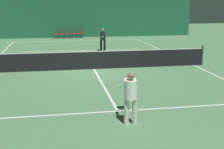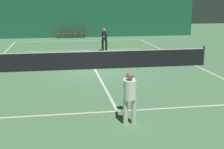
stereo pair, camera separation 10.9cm
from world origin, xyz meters
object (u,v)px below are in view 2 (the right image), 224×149
(courtside_chair_4, at_px, (83,33))
(tennis_ball, at_px, (120,87))
(courtside_chair_2, at_px, (71,33))
(courtside_chair_0, at_px, (59,33))
(player_far, at_px, (104,38))
(courtside_chair_1, at_px, (65,33))
(tennis_net, at_px, (95,59))
(courtside_chair_3, at_px, (77,33))
(player_near, at_px, (130,94))

(courtside_chair_4, distance_m, tennis_ball, 17.67)
(courtside_chair_2, bearing_deg, courtside_chair_0, -90.00)
(player_far, relative_size, courtside_chair_1, 1.88)
(tennis_net, distance_m, courtside_chair_2, 14.03)
(courtside_chair_2, xyz_separation_m, tennis_ball, (1.23, -17.67, -0.45))
(courtside_chair_3, bearing_deg, courtside_chair_0, -90.00)
(tennis_ball, bearing_deg, courtside_chair_4, 90.32)
(courtside_chair_0, bearing_deg, courtside_chair_3, 90.00)
(courtside_chair_2, relative_size, courtside_chair_3, 1.00)
(player_far, height_order, courtside_chair_2, player_far)
(player_far, xyz_separation_m, tennis_ball, (-0.71, -9.35, -0.89))
(player_near, bearing_deg, courtside_chair_0, 14.21)
(tennis_net, bearing_deg, courtside_chair_1, 94.86)
(courtside_chair_0, xyz_separation_m, courtside_chair_4, (2.27, 0.00, 0.00))
(courtside_chair_4, bearing_deg, tennis_net, -2.09)
(courtside_chair_1, relative_size, tennis_ball, 12.73)
(courtside_chair_1, xyz_separation_m, tennis_ball, (1.80, -17.67, -0.45))
(courtside_chair_2, xyz_separation_m, courtside_chair_4, (1.14, 0.00, 0.00))
(player_far, distance_m, tennis_ball, 9.42)
(courtside_chair_0, distance_m, tennis_ball, 17.83)
(courtside_chair_2, bearing_deg, courtside_chair_1, -90.00)
(tennis_net, xyz_separation_m, courtside_chair_4, (0.51, 14.02, -0.03))
(courtside_chair_0, height_order, courtside_chair_1, same)
(courtside_chair_2, xyz_separation_m, courtside_chair_3, (0.57, 0.00, 0.00))
(courtside_chair_1, relative_size, courtside_chair_2, 1.00)
(tennis_ball, bearing_deg, player_near, -96.80)
(tennis_net, bearing_deg, tennis_ball, -80.52)
(courtside_chair_4, height_order, tennis_ball, courtside_chair_4)
(courtside_chair_3, height_order, tennis_ball, courtside_chair_3)
(courtside_chair_2, bearing_deg, courtside_chair_4, 90.00)
(courtside_chair_3, height_order, courtside_chair_4, same)
(courtside_chair_0, relative_size, tennis_ball, 12.73)
(player_far, height_order, courtside_chair_4, player_far)
(courtside_chair_0, distance_m, courtside_chair_1, 0.57)
(player_near, relative_size, courtside_chair_3, 1.82)
(player_far, height_order, courtside_chair_1, player_far)
(courtside_chair_3, bearing_deg, tennis_net, 0.23)
(courtside_chair_3, distance_m, tennis_ball, 17.68)
(courtside_chair_0, xyz_separation_m, tennis_ball, (2.37, -17.67, -0.45))
(player_near, xyz_separation_m, courtside_chair_2, (-0.78, 21.47, -0.41))
(player_far, height_order, tennis_ball, player_far)
(courtside_chair_0, height_order, courtside_chair_2, same)
(courtside_chair_0, bearing_deg, tennis_net, 7.15)
(player_near, xyz_separation_m, courtside_chair_0, (-1.92, 21.47, -0.41))
(courtside_chair_0, relative_size, courtside_chair_1, 1.00)
(player_far, distance_m, courtside_chair_3, 8.44)
(tennis_ball, bearing_deg, courtside_chair_1, 95.82)
(player_far, distance_m, courtside_chair_1, 8.70)
(courtside_chair_1, distance_m, courtside_chair_4, 1.70)
(courtside_chair_2, bearing_deg, tennis_net, 2.55)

